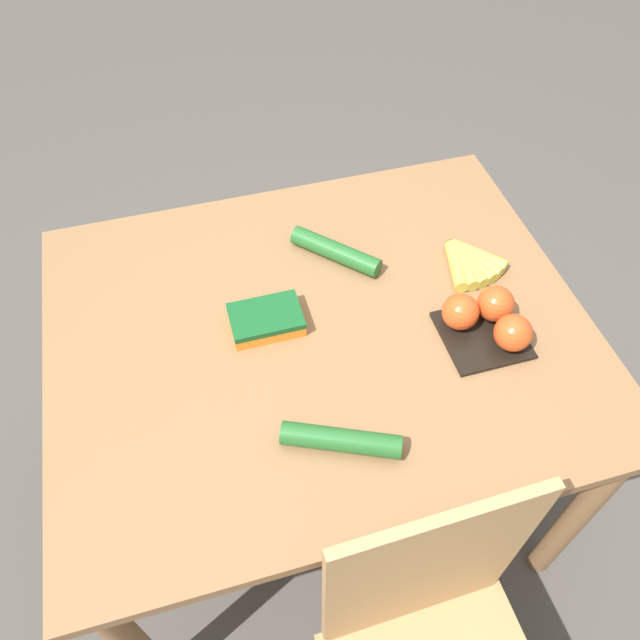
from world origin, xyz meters
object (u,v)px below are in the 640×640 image
(cucumber_far, at_px, (336,251))
(tomato_pack, at_px, (488,319))
(banana_bunch, at_px, (468,262))
(carrot_bag, at_px, (266,319))
(cucumber_near, at_px, (341,440))

(cucumber_far, bearing_deg, tomato_pack, 129.59)
(banana_bunch, xyz_separation_m, cucumber_far, (0.30, -0.11, 0.01))
(carrot_bag, relative_size, cucumber_near, 0.69)
(cucumber_near, height_order, cucumber_far, same)
(carrot_bag, height_order, cucumber_far, cucumber_far)
(cucumber_near, bearing_deg, tomato_pack, -154.89)
(tomato_pack, bearing_deg, cucumber_far, -50.41)
(banana_bunch, relative_size, cucumber_far, 0.79)
(tomato_pack, xyz_separation_m, carrot_bag, (0.47, -0.15, -0.02))
(cucumber_near, bearing_deg, cucumber_far, -105.50)
(cucumber_near, relative_size, cucumber_far, 1.15)
(cucumber_far, bearing_deg, carrot_bag, 37.47)
(carrot_bag, height_order, cucumber_near, cucumber_near)
(banana_bunch, relative_size, tomato_pack, 0.89)
(tomato_pack, relative_size, cucumber_far, 0.89)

